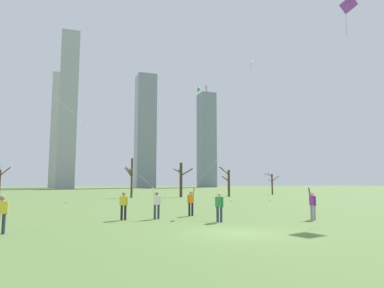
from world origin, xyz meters
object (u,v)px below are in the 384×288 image
at_px(kite_flyer_midfield_center_red, 119,166).
at_px(bare_tree_rightmost, 272,183).
at_px(kite_flyer_foreground_left_purple, 243,137).
at_px(bystander_watching_nearby, 124,204).
at_px(bystander_far_off_by_trees, 1,213).
at_px(bare_tree_far_right_edge, 131,177).
at_px(bare_tree_center, 228,182).
at_px(bare_tree_left_of_center, 181,179).
at_px(kite_flyer_midfield_left_yellow, 302,179).
at_px(distant_kite_high_overhead_green, 202,103).
at_px(bystander_strolling_midfield, 219,206).

xyz_separation_m(kite_flyer_midfield_center_red, bare_tree_rightmost, (31.69, 33.63, -0.98)).
distance_m(kite_flyer_foreground_left_purple, bystander_watching_nearby, 9.77).
bearing_deg(bystander_far_off_by_trees, bare_tree_far_right_edge, 71.95).
height_order(bystander_far_off_by_trees, bare_tree_center, bare_tree_center).
relative_size(kite_flyer_midfield_center_red, bystander_far_off_by_trees, 9.18).
distance_m(kite_flyer_foreground_left_purple, bare_tree_far_right_edge, 28.61).
relative_size(kite_flyer_foreground_left_purple, bare_tree_left_of_center, 3.53).
xyz_separation_m(kite_flyer_midfield_left_yellow, bare_tree_left_of_center, (1.97, 31.55, 0.33)).
xyz_separation_m(bystander_watching_nearby, distant_kite_high_overhead_green, (12.75, 20.14, 11.67)).
height_order(bystander_strolling_midfield, distant_kite_high_overhead_green, distant_kite_high_overhead_green).
bearing_deg(bare_tree_left_of_center, kite_flyer_midfield_left_yellow, -93.58).
bearing_deg(kite_flyer_foreground_left_purple, bare_tree_left_of_center, 81.49).
bearing_deg(bystander_far_off_by_trees, distant_kite_high_overhead_green, 52.43).
relative_size(bystander_strolling_midfield, bare_tree_center, 0.34).
bearing_deg(distant_kite_high_overhead_green, bare_tree_rightmost, 35.22).
relative_size(kite_flyer_midfield_left_yellow, bare_tree_rightmost, 3.33).
bearing_deg(bare_tree_center, kite_flyer_foreground_left_purple, -113.31).
distance_m(kite_flyer_midfield_center_red, bare_tree_left_of_center, 32.41).
xyz_separation_m(kite_flyer_midfield_left_yellow, bystander_watching_nearby, (-10.77, 2.32, -1.52)).
height_order(kite_flyer_midfield_center_red, bare_tree_center, kite_flyer_midfield_center_red).
xyz_separation_m(bystander_watching_nearby, bare_tree_left_of_center, (12.74, 29.23, 1.85)).
height_order(kite_flyer_midfield_center_red, bare_tree_far_right_edge, kite_flyer_midfield_center_red).
bearing_deg(bare_tree_far_right_edge, kite_flyer_foreground_left_purple, -83.24).
bearing_deg(bystander_strolling_midfield, bystander_far_off_by_trees, -174.44).
distance_m(kite_flyer_midfield_left_yellow, distant_kite_high_overhead_green, 24.72).
distance_m(kite_flyer_midfield_left_yellow, bare_tree_far_right_edge, 32.36).
bearing_deg(distant_kite_high_overhead_green, bystander_far_off_by_trees, -127.57).
distance_m(bare_tree_rightmost, bare_tree_left_of_center, 18.99).
relative_size(kite_flyer_foreground_left_purple, bare_tree_rightmost, 4.65).
bearing_deg(kite_flyer_midfield_center_red, distant_kite_high_overhead_green, 57.39).
xyz_separation_m(distant_kite_high_overhead_green, bare_tree_rightmost, (18.55, 13.09, -10.46)).
xyz_separation_m(distant_kite_high_overhead_green, bare_tree_left_of_center, (-0.01, 9.09, -9.82)).
bearing_deg(bystander_watching_nearby, kite_flyer_midfield_left_yellow, -12.13).
height_order(distant_kite_high_overhead_green, bare_tree_rightmost, distant_kite_high_overhead_green).
bearing_deg(bare_tree_left_of_center, bystander_far_off_by_trees, -119.14).
height_order(bare_tree_rightmost, bare_tree_left_of_center, bare_tree_left_of_center).
bearing_deg(kite_flyer_foreground_left_purple, kite_flyer_midfield_center_red, -169.54).
distance_m(kite_flyer_midfield_left_yellow, bystander_far_off_by_trees, 16.58).
relative_size(kite_flyer_midfield_center_red, bystander_watching_nearby, 9.18).
bearing_deg(bystander_watching_nearby, distant_kite_high_overhead_green, 57.66).
bearing_deg(bystander_strolling_midfield, bare_tree_far_right_edge, 89.43).
xyz_separation_m(bystander_watching_nearby, bystander_far_off_by_trees, (-5.67, -3.81, 0.00)).
height_order(bystander_strolling_midfield, bare_tree_far_right_edge, bare_tree_far_right_edge).
distance_m(bystander_watching_nearby, bare_tree_far_right_edge, 30.09).
distance_m(bare_tree_center, bare_tree_rightmost, 12.09).
bearing_deg(kite_flyer_midfield_left_yellow, distant_kite_high_overhead_green, 84.96).
bearing_deg(bare_tree_far_right_edge, bare_tree_left_of_center, -2.49).
bearing_deg(kite_flyer_midfield_left_yellow, kite_flyer_foreground_left_purple, 121.84).
xyz_separation_m(bystander_far_off_by_trees, bare_tree_far_right_edge, (10.87, 33.37, 2.12)).
bearing_deg(bystander_watching_nearby, kite_flyer_midfield_center_red, -134.17).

